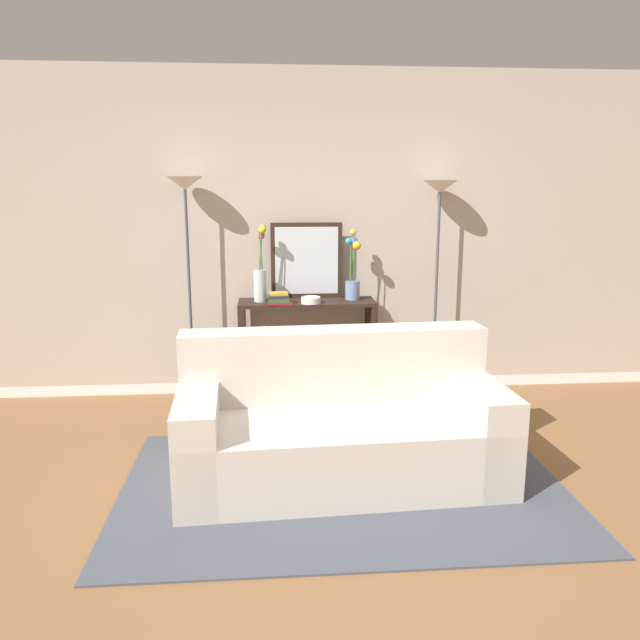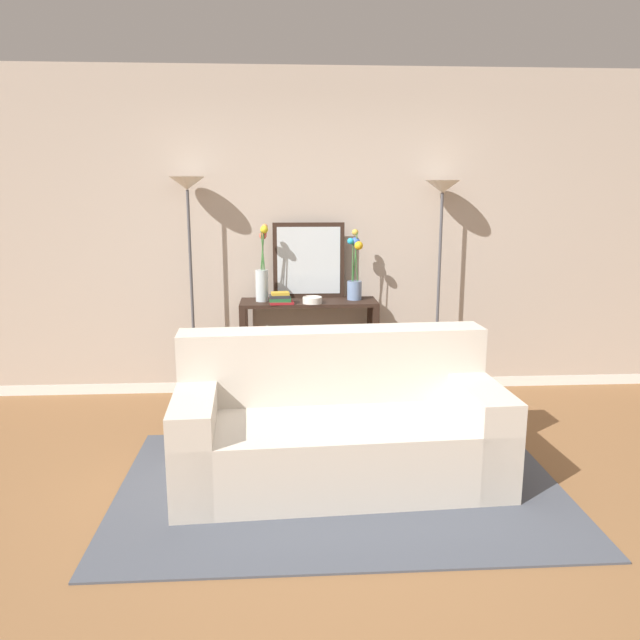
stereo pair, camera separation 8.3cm
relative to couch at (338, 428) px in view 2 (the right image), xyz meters
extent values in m
cube|color=brown|center=(-0.02, -0.59, -0.32)|extent=(16.00, 16.00, 0.02)
cube|color=white|center=(-0.02, 1.75, -0.27)|extent=(12.00, 0.15, 0.09)
cube|color=#B7A899|center=(-0.02, 1.75, 1.09)|extent=(12.00, 0.14, 2.62)
cube|color=#474C56|center=(0.00, -0.16, -0.31)|extent=(2.62, 1.71, 0.01)
cube|color=beige|center=(0.00, -0.06, -0.10)|extent=(1.98, 0.99, 0.42)
cube|color=beige|center=(-0.01, 0.25, 0.34)|extent=(1.95, 0.36, 0.46)
cube|color=beige|center=(-0.84, -0.10, -0.01)|extent=(0.29, 0.90, 0.60)
cube|color=beige|center=(0.85, -0.02, -0.01)|extent=(0.29, 0.90, 0.60)
cube|color=black|center=(-0.11, 1.43, 0.52)|extent=(1.12, 0.37, 0.03)
cube|color=black|center=(-0.11, 1.43, -0.17)|extent=(1.03, 0.31, 0.01)
cube|color=black|center=(-0.65, 1.27, 0.10)|extent=(0.05, 0.05, 0.82)
cube|color=black|center=(0.42, 1.27, 0.10)|extent=(0.05, 0.05, 0.82)
cube|color=black|center=(-0.65, 1.59, 0.10)|extent=(0.05, 0.05, 0.82)
cube|color=black|center=(0.42, 1.59, 0.10)|extent=(0.05, 0.05, 0.82)
cylinder|color=#4C4C51|center=(-1.07, 1.48, -0.30)|extent=(0.26, 0.26, 0.02)
cylinder|color=#4C4C51|center=(-1.07, 1.48, 0.57)|extent=(0.02, 0.02, 1.72)
cone|color=silver|center=(-1.07, 1.48, 1.48)|extent=(0.28, 0.28, 0.10)
cylinder|color=#4C4C51|center=(0.97, 1.48, -0.30)|extent=(0.26, 0.26, 0.02)
cylinder|color=#4C4C51|center=(0.97, 1.48, 0.55)|extent=(0.02, 0.02, 1.69)
cone|color=silver|center=(0.97, 1.48, 1.45)|extent=(0.28, 0.28, 0.10)
cube|color=black|center=(-0.11, 1.59, 0.85)|extent=(0.59, 0.02, 0.63)
cube|color=silver|center=(-0.11, 1.58, 0.85)|extent=(0.52, 0.01, 0.56)
cylinder|color=silver|center=(-0.49, 1.44, 0.66)|extent=(0.10, 0.10, 0.26)
cylinder|color=#3D7538|center=(-0.48, 1.43, 0.95)|extent=(0.03, 0.04, 0.32)
sphere|color=gold|center=(-0.47, 1.41, 1.12)|extent=(0.06, 0.06, 0.06)
cylinder|color=#3D7538|center=(-0.49, 1.45, 0.93)|extent=(0.03, 0.02, 0.27)
sphere|color=#E15B49|center=(-0.48, 1.47, 1.07)|extent=(0.06, 0.06, 0.06)
cylinder|color=#3D7538|center=(-0.48, 1.45, 0.94)|extent=(0.03, 0.03, 0.29)
sphere|color=#D15342|center=(-0.47, 1.46, 1.08)|extent=(0.05, 0.05, 0.05)
cylinder|color=#3D7538|center=(-0.48, 1.44, 0.97)|extent=(0.02, 0.02, 0.35)
sphere|color=#D38A47|center=(-0.46, 1.45, 1.14)|extent=(0.05, 0.05, 0.05)
cylinder|color=#6B84AD|center=(0.27, 1.47, 0.61)|extent=(0.12, 0.12, 0.15)
cylinder|color=#3D7538|center=(0.27, 1.48, 0.85)|extent=(0.03, 0.01, 0.32)
sphere|color=#3D62C2|center=(0.27, 1.50, 1.01)|extent=(0.07, 0.07, 0.07)
cylinder|color=#3D7538|center=(0.25, 1.47, 0.85)|extent=(0.01, 0.02, 0.33)
sphere|color=#23AAE4|center=(0.23, 1.48, 1.02)|extent=(0.05, 0.05, 0.05)
cylinder|color=#3D7538|center=(0.27, 1.48, 0.89)|extent=(0.04, 0.01, 0.39)
sphere|color=gold|center=(0.27, 1.50, 1.09)|extent=(0.05, 0.05, 0.05)
cylinder|color=#3D7538|center=(0.28, 1.45, 0.84)|extent=(0.03, 0.03, 0.29)
sphere|color=gold|center=(0.29, 1.44, 0.98)|extent=(0.07, 0.07, 0.07)
cylinder|color=silver|center=(-0.09, 1.32, 0.56)|extent=(0.16, 0.16, 0.04)
torus|color=silver|center=(-0.09, 1.32, 0.58)|extent=(0.16, 0.16, 0.01)
cube|color=maroon|center=(-0.34, 1.31, 0.55)|extent=(0.20, 0.15, 0.02)
cube|color=#236033|center=(-0.35, 1.31, 0.57)|extent=(0.17, 0.12, 0.03)
cube|color=#2D2D33|center=(-0.35, 1.31, 0.59)|extent=(0.17, 0.12, 0.03)
cube|color=gold|center=(-0.35, 1.32, 0.62)|extent=(0.15, 0.12, 0.02)
cube|color=#2D2D33|center=(-0.55, 1.43, -0.26)|extent=(0.05, 0.17, 0.10)
cube|color=#B77F33|center=(-0.50, 1.43, -0.26)|extent=(0.05, 0.14, 0.11)
cube|color=#6B3360|center=(-0.45, 1.43, -0.26)|extent=(0.04, 0.16, 0.10)
cube|color=slate|center=(-0.40, 1.43, -0.25)|extent=(0.06, 0.14, 0.12)
cube|color=#236033|center=(-0.35, 1.43, -0.25)|extent=(0.04, 0.18, 0.13)
cube|color=maroon|center=(-0.31, 1.43, -0.26)|extent=(0.04, 0.17, 0.11)
cube|color=#1E7075|center=(-0.27, 1.43, -0.25)|extent=(0.03, 0.14, 0.12)
camera|label=1|loc=(-0.41, -3.56, 1.44)|focal=34.92mm
camera|label=2|loc=(-0.33, -3.57, 1.44)|focal=34.92mm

